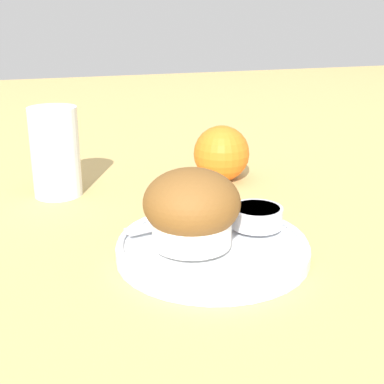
{
  "coord_description": "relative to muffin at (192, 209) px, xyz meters",
  "views": [
    {
      "loc": [
        -0.16,
        -0.47,
        0.24
      ],
      "look_at": [
        0.01,
        0.02,
        0.06
      ],
      "focal_mm": 50.0,
      "sensor_mm": 36.0,
      "label": 1
    }
  ],
  "objects": [
    {
      "name": "butter_knife",
      "position": [
        0.02,
        0.06,
        -0.03
      ],
      "size": [
        0.15,
        0.05,
        0.0
      ],
      "rotation": [
        0.0,
        0.0,
        0.23
      ],
      "color": "#B7B7BC",
      "rests_on": "plate"
    },
    {
      "name": "ground_plane",
      "position": [
        0.01,
        0.03,
        -0.06
      ],
      "size": [
        3.0,
        3.0,
        0.0
      ],
      "primitive_type": "plane",
      "color": "tan"
    },
    {
      "name": "orange_fruit",
      "position": [
        0.12,
        0.24,
        -0.02
      ],
      "size": [
        0.08,
        0.08,
        0.08
      ],
      "color": "orange",
      "rests_on": "ground_plane"
    },
    {
      "name": "berry_pair",
      "position": [
        0.02,
        0.05,
        -0.03
      ],
      "size": [
        0.03,
        0.01,
        0.01
      ],
      "color": "maroon",
      "rests_on": "plate"
    },
    {
      "name": "muffin",
      "position": [
        0.0,
        0.0,
        0.0
      ],
      "size": [
        0.09,
        0.09,
        0.07
      ],
      "color": "silver",
      "rests_on": "plate"
    },
    {
      "name": "juice_glass",
      "position": [
        -0.1,
        0.24,
        0.0
      ],
      "size": [
        0.06,
        0.06,
        0.12
      ],
      "color": "silver",
      "rests_on": "ground_plane"
    },
    {
      "name": "plate",
      "position": [
        0.02,
        0.0,
        -0.05
      ],
      "size": [
        0.19,
        0.19,
        0.02
      ],
      "color": "white",
      "rests_on": "ground_plane"
    },
    {
      "name": "cream_ramekin",
      "position": [
        0.08,
        0.02,
        -0.02
      ],
      "size": [
        0.05,
        0.05,
        0.02
      ],
      "color": "silver",
      "rests_on": "plate"
    }
  ]
}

